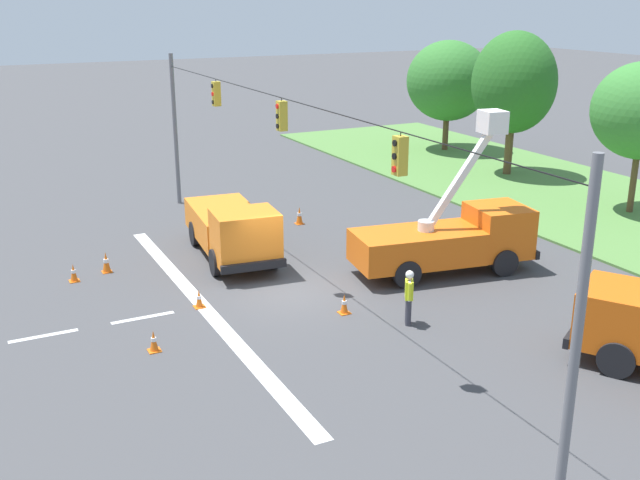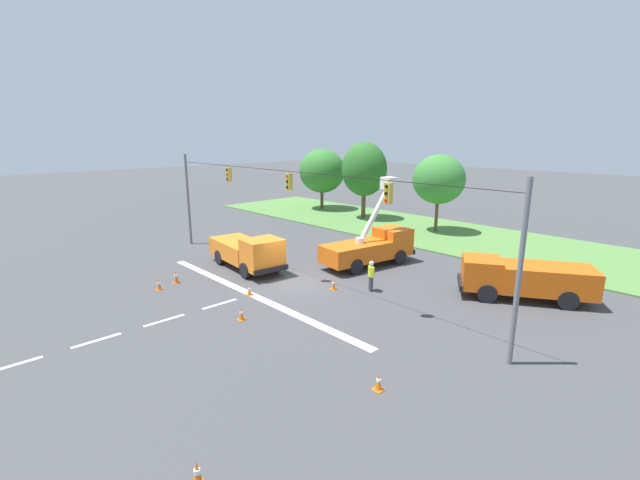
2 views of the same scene
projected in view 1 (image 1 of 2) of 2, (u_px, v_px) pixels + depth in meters
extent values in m
plane|color=#424244|center=(287.00, 291.00, 25.84)|extent=(200.00, 200.00, 0.00)
cube|color=silver|center=(203.00, 306.00, 24.56)|extent=(17.60, 0.50, 0.01)
cube|color=silver|center=(143.00, 318.00, 23.71)|extent=(0.20, 2.00, 0.01)
cube|color=silver|center=(44.00, 336.00, 22.43)|extent=(0.20, 2.00, 0.01)
cylinder|color=slate|center=(175.00, 130.00, 35.78)|extent=(0.20, 0.20, 7.20)
cylinder|color=slate|center=(576.00, 347.00, 13.67)|extent=(0.20, 0.20, 7.20)
cylinder|color=black|center=(285.00, 99.00, 23.80)|extent=(26.00, 0.03, 0.03)
cylinder|color=black|center=(216.00, 80.00, 29.50)|extent=(0.02, 0.02, 0.10)
cube|color=gold|center=(216.00, 94.00, 29.67)|extent=(0.32, 0.28, 0.96)
cylinder|color=black|center=(212.00, 86.00, 29.50)|extent=(0.16, 0.05, 0.16)
cylinder|color=red|center=(212.00, 94.00, 29.60)|extent=(0.16, 0.05, 0.16)
cylinder|color=black|center=(213.00, 102.00, 29.70)|extent=(0.16, 0.05, 0.16)
cylinder|color=black|center=(282.00, 99.00, 24.02)|extent=(0.02, 0.02, 0.10)
cube|color=gold|center=(282.00, 116.00, 24.18)|extent=(0.32, 0.28, 0.96)
cylinder|color=red|center=(277.00, 106.00, 24.02)|extent=(0.16, 0.05, 0.16)
cylinder|color=black|center=(277.00, 116.00, 24.12)|extent=(0.16, 0.05, 0.16)
cylinder|color=black|center=(277.00, 126.00, 24.21)|extent=(0.16, 0.05, 0.16)
cylinder|color=black|center=(401.00, 134.00, 17.97)|extent=(0.02, 0.02, 0.10)
cube|color=gold|center=(400.00, 156.00, 18.14)|extent=(0.32, 0.28, 0.96)
cylinder|color=black|center=(395.00, 143.00, 17.97)|extent=(0.16, 0.05, 0.16)
cylinder|color=black|center=(394.00, 156.00, 18.07)|extent=(0.16, 0.05, 0.16)
cylinder|color=red|center=(394.00, 169.00, 18.17)|extent=(0.16, 0.05, 0.16)
cylinder|color=brown|center=(445.00, 134.00, 49.00)|extent=(0.38, 0.38, 2.23)
ellipsoid|color=#33752D|center=(448.00, 81.00, 47.94)|extent=(5.48, 5.26, 5.09)
cylinder|color=brown|center=(509.00, 148.00, 42.13)|extent=(0.44, 0.44, 3.16)
ellipsoid|color=#286623|center=(514.00, 82.00, 41.00)|extent=(4.83, 4.49, 5.54)
cylinder|color=brown|center=(633.00, 184.00, 34.66)|extent=(0.30, 0.30, 2.80)
cube|color=orange|center=(417.00, 247.00, 27.03)|extent=(2.97, 4.91, 1.17)
cube|color=orange|center=(498.00, 230.00, 27.87)|extent=(2.47, 2.29, 1.83)
cube|color=#1E2838|center=(515.00, 220.00, 27.97)|extent=(1.93, 0.40, 0.82)
cube|color=black|center=(521.00, 247.00, 28.41)|extent=(2.27, 0.52, 0.30)
cylinder|color=black|center=(476.00, 245.00, 29.03)|extent=(0.43, 1.03, 1.00)
cylinder|color=black|center=(505.00, 263.00, 27.13)|extent=(0.43, 1.03, 1.00)
cylinder|color=black|center=(384.00, 255.00, 27.93)|extent=(0.43, 1.03, 1.00)
cylinder|color=black|center=(407.00, 274.00, 26.03)|extent=(0.43, 1.03, 1.00)
cylinder|color=silver|center=(426.00, 226.00, 26.89)|extent=(0.60, 0.60, 0.36)
cube|color=white|center=(459.00, 180.00, 26.74)|extent=(0.65, 2.61, 3.69)
cube|color=white|center=(493.00, 122.00, 26.45)|extent=(1.01, 0.93, 0.80)
cube|color=#D6560F|center=(618.00, 315.00, 20.66)|extent=(2.87, 2.97, 1.61)
cube|color=#1E2838|center=(593.00, 301.00, 20.91)|extent=(1.15, 1.76, 0.73)
cube|color=black|center=(576.00, 329.00, 21.39)|extent=(1.39, 2.09, 0.30)
cylinder|color=black|center=(616.00, 360.00, 19.89)|extent=(1.00, 0.77, 1.00)
cylinder|color=black|center=(631.00, 330.00, 21.66)|extent=(1.00, 0.77, 1.00)
cube|color=orange|center=(225.00, 222.00, 29.95)|extent=(4.68, 2.83, 1.16)
cube|color=orange|center=(245.00, 237.00, 27.01)|extent=(2.14, 2.47, 1.87)
cube|color=#1E2838|center=(250.00, 233.00, 26.31)|extent=(0.31, 2.02, 0.84)
cube|color=black|center=(254.00, 266.00, 26.33)|extent=(0.41, 2.38, 0.30)
cylinder|color=black|center=(273.00, 255.00, 27.89)|extent=(1.02, 0.38, 1.00)
cylinder|color=black|center=(215.00, 262.00, 27.16)|extent=(1.02, 0.38, 1.00)
cylinder|color=black|center=(246.00, 228.00, 31.20)|extent=(1.02, 0.38, 1.00)
cylinder|color=black|center=(195.00, 234.00, 30.47)|extent=(1.02, 0.38, 1.00)
cylinder|color=#383842|center=(408.00, 313.00, 23.03)|extent=(0.18, 0.18, 0.85)
cylinder|color=#383842|center=(408.00, 310.00, 23.22)|extent=(0.18, 0.18, 0.85)
cube|color=#D8EA26|center=(409.00, 290.00, 22.90)|extent=(0.47, 0.41, 0.60)
cube|color=silver|center=(409.00, 290.00, 22.90)|extent=(0.40, 0.28, 0.62)
cylinder|color=#D8EA26|center=(410.00, 292.00, 22.64)|extent=(0.11, 0.11, 0.55)
cylinder|color=#D8EA26|center=(409.00, 285.00, 23.15)|extent=(0.11, 0.11, 0.55)
sphere|color=tan|center=(410.00, 276.00, 22.77)|extent=(0.22, 0.22, 0.22)
sphere|color=white|center=(410.00, 275.00, 22.75)|extent=(0.26, 0.26, 0.26)
cube|color=orange|center=(199.00, 307.00, 24.51)|extent=(0.36, 0.36, 0.03)
cone|color=orange|center=(199.00, 298.00, 24.41)|extent=(0.23, 0.23, 0.58)
cylinder|color=white|center=(199.00, 297.00, 24.40)|extent=(0.14, 0.14, 0.11)
cube|color=orange|center=(154.00, 351.00, 21.48)|extent=(0.36, 0.36, 0.03)
cone|color=orange|center=(154.00, 340.00, 21.38)|extent=(0.25, 0.25, 0.62)
cylinder|color=white|center=(154.00, 339.00, 21.37)|extent=(0.15, 0.15, 0.11)
cube|color=orange|center=(107.00, 272.00, 27.63)|extent=(0.36, 0.36, 0.03)
cone|color=orange|center=(106.00, 262.00, 27.51)|extent=(0.30, 0.30, 0.76)
cylinder|color=white|center=(106.00, 261.00, 27.49)|extent=(0.19, 0.19, 0.14)
cube|color=orange|center=(299.00, 224.00, 33.49)|extent=(0.36, 0.36, 0.03)
cone|color=orange|center=(299.00, 215.00, 33.36)|extent=(0.30, 0.30, 0.76)
cylinder|color=white|center=(299.00, 214.00, 33.35)|extent=(0.19, 0.19, 0.14)
cube|color=orange|center=(344.00, 313.00, 24.04)|extent=(0.36, 0.36, 0.03)
cone|color=orange|center=(344.00, 303.00, 23.94)|extent=(0.25, 0.25, 0.63)
cylinder|color=white|center=(344.00, 302.00, 23.93)|extent=(0.16, 0.16, 0.11)
cube|color=orange|center=(74.00, 281.00, 26.73)|extent=(0.36, 0.36, 0.03)
cone|color=orange|center=(74.00, 272.00, 26.63)|extent=(0.25, 0.25, 0.64)
cylinder|color=white|center=(73.00, 271.00, 26.62)|extent=(0.16, 0.16, 0.11)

